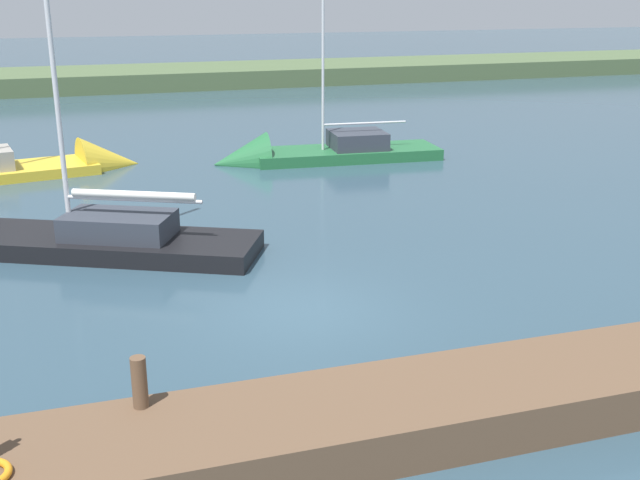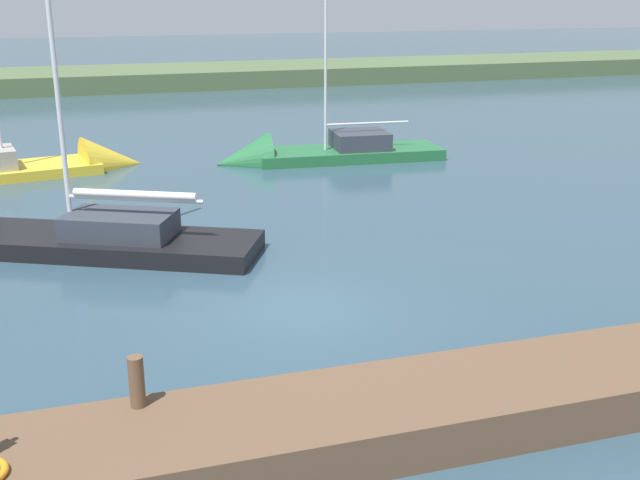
{
  "view_description": "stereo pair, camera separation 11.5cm",
  "coord_description": "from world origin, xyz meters",
  "px_view_note": "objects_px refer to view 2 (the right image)",
  "views": [
    {
      "loc": [
        4.29,
        14.74,
        6.62
      ],
      "look_at": [
        -0.66,
        -0.86,
        1.27
      ],
      "focal_mm": 43.68,
      "sensor_mm": 36.0,
      "label": 1
    },
    {
      "loc": [
        4.18,
        14.77,
        6.62
      ],
      "look_at": [
        -0.66,
        -0.86,
        1.27
      ],
      "focal_mm": 43.68,
      "sensor_mm": 36.0,
      "label": 2
    }
  ],
  "objects_px": {
    "mooring_post_near": "(137,382)",
    "sailboat_behind_pier": "(45,170)",
    "sailboat_mid_channel": "(307,158)",
    "sailboat_inner_slip": "(50,245)"
  },
  "relations": [
    {
      "from": "mooring_post_near",
      "to": "sailboat_behind_pier",
      "type": "bearing_deg",
      "value": -84.57
    },
    {
      "from": "sailboat_mid_channel",
      "to": "sailboat_behind_pier",
      "type": "bearing_deg",
      "value": -1.0
    },
    {
      "from": "sailboat_mid_channel",
      "to": "sailboat_behind_pier",
      "type": "xyz_separation_m",
      "value": [
        9.89,
        -0.9,
        -0.0
      ]
    },
    {
      "from": "sailboat_behind_pier",
      "to": "sailboat_inner_slip",
      "type": "bearing_deg",
      "value": -97.96
    },
    {
      "from": "sailboat_inner_slip",
      "to": "sailboat_behind_pier",
      "type": "distance_m",
      "value": 9.34
    },
    {
      "from": "sailboat_inner_slip",
      "to": "sailboat_behind_pier",
      "type": "xyz_separation_m",
      "value": [
        0.35,
        -9.33,
        0.02
      ]
    },
    {
      "from": "mooring_post_near",
      "to": "sailboat_behind_pier",
      "type": "relative_size",
      "value": 0.07
    },
    {
      "from": "sailboat_mid_channel",
      "to": "sailboat_inner_slip",
      "type": "xyz_separation_m",
      "value": [
        9.55,
        8.43,
        -0.02
      ]
    },
    {
      "from": "mooring_post_near",
      "to": "sailboat_mid_channel",
      "type": "bearing_deg",
      "value": -113.28
    },
    {
      "from": "sailboat_inner_slip",
      "to": "mooring_post_near",
      "type": "bearing_deg",
      "value": 124.5
    }
  ]
}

